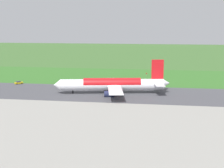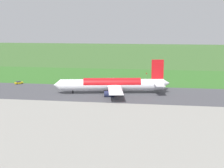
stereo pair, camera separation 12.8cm
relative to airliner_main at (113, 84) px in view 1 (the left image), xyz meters
name	(u,v)px [view 1 (the left image)]	position (x,y,z in m)	size (l,w,h in m)	color
ground_plane	(121,94)	(-3.94, 0.07, -4.35)	(800.00, 800.00, 0.00)	#3D662D
runway_asphalt	(121,94)	(-3.94, 0.07, -4.32)	(600.00, 39.52, 0.06)	#47474C
apron_concrete	(91,137)	(-3.94, 64.50, -4.33)	(440.00, 110.00, 0.05)	gray
grass_verge_foreground	(132,78)	(-3.94, -49.09, -4.33)	(600.00, 80.00, 0.04)	#346B27
airliner_main	(113,84)	(0.00, 0.00, 0.00)	(53.82, 44.32, 15.88)	white
service_car_ops	(19,83)	(54.15, -17.39, -3.51)	(4.18, 4.30, 1.62)	gold
no_stopping_sign	(147,75)	(-12.14, -53.38, -2.82)	(0.60, 0.10, 2.58)	slate
traffic_cone_orange	(141,78)	(-9.07, -47.98, -4.08)	(0.40, 0.40, 0.55)	orange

